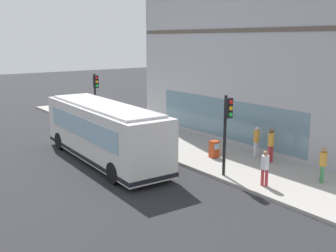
# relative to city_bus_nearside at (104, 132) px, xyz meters

# --- Properties ---
(ground) EXTENTS (120.00, 120.00, 0.00)m
(ground) POSITION_rel_city_bus_nearside_xyz_m (0.13, -1.29, -1.55)
(ground) COLOR #262628
(sidewalk_curb) EXTENTS (4.84, 40.00, 0.15)m
(sidewalk_curb) POSITION_rel_city_bus_nearside_xyz_m (5.15, -1.29, -1.48)
(sidewalk_curb) COLOR #9E9991
(sidewalk_curb) RESTS_ON ground
(building_corner) EXTENTS (6.48, 16.98, 12.44)m
(building_corner) POSITION_rel_city_bus_nearside_xyz_m (10.79, -1.29, 4.66)
(building_corner) COLOR #A8A8AD
(building_corner) RESTS_ON ground
(city_bus_nearside) EXTENTS (2.98, 10.14, 3.07)m
(city_bus_nearside) POSITION_rel_city_bus_nearside_xyz_m (0.00, 0.00, 0.00)
(city_bus_nearside) COLOR silver
(city_bus_nearside) RESTS_ON ground
(traffic_light_near_corner) EXTENTS (0.32, 0.49, 3.75)m
(traffic_light_near_corner) POSITION_rel_city_bus_nearside_xyz_m (3.16, -5.90, 1.21)
(traffic_light_near_corner) COLOR black
(traffic_light_near_corner) RESTS_ON sidewalk_curb
(traffic_light_down_block) EXTENTS (0.32, 0.49, 3.80)m
(traffic_light_down_block) POSITION_rel_city_bus_nearside_xyz_m (3.37, 7.49, 1.25)
(traffic_light_down_block) COLOR black
(traffic_light_down_block) RESTS_ON sidewalk_curb
(fire_hydrant) EXTENTS (0.35, 0.35, 0.74)m
(fire_hydrant) POSITION_rel_city_bus_nearside_xyz_m (5.54, -2.86, -1.04)
(fire_hydrant) COLOR yellow
(fire_hydrant) RESTS_ON sidewalk_curb
(pedestrian_near_hydrant) EXTENTS (0.32, 0.32, 1.59)m
(pedestrian_near_hydrant) POSITION_rel_city_bus_nearside_xyz_m (5.96, -9.07, -0.50)
(pedestrian_near_hydrant) COLOR #3F8C4C
(pedestrian_near_hydrant) RESTS_ON sidewalk_curb
(pedestrian_near_building_entrance) EXTENTS (0.32, 0.32, 1.79)m
(pedestrian_near_building_entrance) POSITION_rel_city_bus_nearside_xyz_m (6.49, -5.77, -0.37)
(pedestrian_near_building_entrance) COLOR #B23338
(pedestrian_near_building_entrance) RESTS_ON sidewalk_curb
(pedestrian_by_light_pole) EXTENTS (0.32, 0.32, 1.56)m
(pedestrian_by_light_pole) POSITION_rel_city_bus_nearside_xyz_m (3.58, -7.84, -0.51)
(pedestrian_by_light_pole) COLOR #B23338
(pedestrian_by_light_pole) RESTS_ON sidewalk_curb
(pedestrian_walking_along_curb) EXTENTS (0.32, 0.32, 1.62)m
(pedestrian_walking_along_curb) POSITION_rel_city_bus_nearside_xyz_m (6.77, -4.58, -0.48)
(pedestrian_walking_along_curb) COLOR silver
(pedestrian_walking_along_curb) RESTS_ON sidewalk_curb
(newspaper_vending_box) EXTENTS (0.44, 0.43, 0.90)m
(newspaper_vending_box) POSITION_rel_city_bus_nearside_xyz_m (4.80, -3.39, -0.95)
(newspaper_vending_box) COLOR #BF3F19
(newspaper_vending_box) RESTS_ON sidewalk_curb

